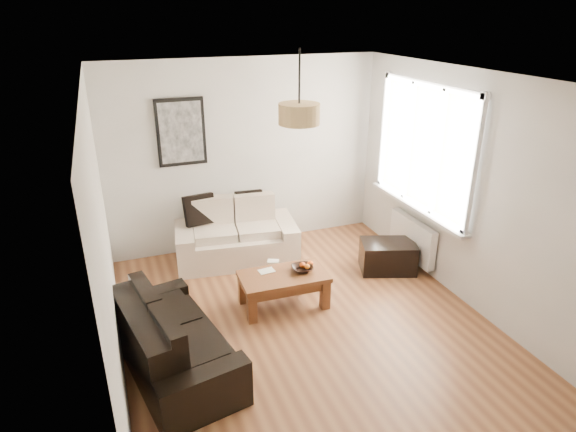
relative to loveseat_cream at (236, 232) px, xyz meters
name	(u,v)px	position (x,y,z in m)	size (l,w,h in m)	color
floor	(308,326)	(0.30, -1.78, -0.39)	(4.50, 4.50, 0.00)	brown
ceiling	(312,78)	(0.30, -1.78, 2.21)	(3.80, 4.50, 0.00)	white
wall_back	(245,155)	(0.30, 0.47, 0.91)	(3.80, 0.04, 2.60)	silver
wall_front	(461,355)	(0.30, -4.03, 0.91)	(3.80, 0.04, 2.60)	silver
wall_left	(104,246)	(-1.60, -1.78, 0.91)	(0.04, 4.50, 2.60)	silver
wall_right	(468,191)	(2.20, -1.78, 0.91)	(0.04, 4.50, 2.60)	silver
window_bay	(425,147)	(2.16, -0.98, 1.21)	(0.14, 1.90, 1.60)	white
radiator	(412,238)	(2.12, -0.98, -0.01)	(0.10, 0.90, 0.52)	white
poster	(181,132)	(-0.55, 0.44, 1.31)	(0.62, 0.04, 0.87)	black
pendant_shade	(299,114)	(0.30, -1.48, 1.84)	(0.40, 0.40, 0.20)	tan
loveseat_cream	(236,232)	(0.00, 0.00, 0.00)	(1.59, 0.87, 0.79)	beige
sofa_leather	(173,337)	(-1.13, -1.95, -0.04)	(1.63, 0.79, 0.70)	black
coffee_table	(284,290)	(0.20, -1.31, -0.19)	(0.98, 0.53, 0.40)	brown
ottoman	(388,256)	(1.75, -1.01, -0.20)	(0.69, 0.44, 0.39)	black
cushion_left	(200,210)	(-0.43, 0.19, 0.31)	(0.40, 0.12, 0.40)	black
cushion_right	(249,204)	(0.25, 0.19, 0.30)	(0.37, 0.11, 0.37)	black
fruit_bowl	(302,268)	(0.43, -1.30, 0.04)	(0.24, 0.24, 0.06)	black
orange_a	(307,267)	(0.49, -1.30, 0.05)	(0.06, 0.06, 0.06)	orange
orange_b	(310,264)	(0.55, -1.25, 0.05)	(0.07, 0.07, 0.07)	#FF6315
orange_c	(303,265)	(0.45, -1.25, 0.05)	(0.07, 0.07, 0.07)	#DB4D12
papers	(266,271)	(0.04, -1.17, 0.01)	(0.18, 0.12, 0.01)	white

